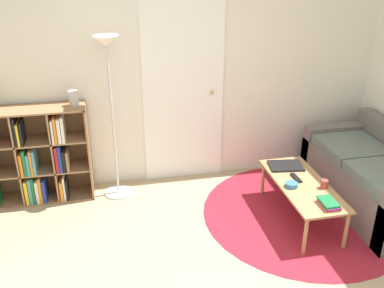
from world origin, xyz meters
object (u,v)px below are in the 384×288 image
(coffee_table, at_px, (302,187))
(laptop, at_px, (286,166))
(couch, at_px, (378,179))
(floor_lamp, at_px, (109,78))
(vase_on_shelf, at_px, (73,98))
(bookshelf, at_px, (33,157))
(bowl, at_px, (292,185))
(cup, at_px, (324,184))

(coffee_table, relative_size, laptop, 3.02)
(coffee_table, bearing_deg, couch, 6.00)
(floor_lamp, height_order, vase_on_shelf, floor_lamp)
(coffee_table, xyz_separation_m, laptop, (-0.02, 0.36, 0.05))
(couch, height_order, laptop, couch)
(floor_lamp, height_order, coffee_table, floor_lamp)
(couch, bearing_deg, bookshelf, 166.42)
(floor_lamp, xyz_separation_m, laptop, (1.70, -0.48, -0.89))
(bowl, height_order, cup, cup)
(cup, bearing_deg, laptop, 110.56)
(cup, distance_m, vase_on_shelf, 2.54)
(vase_on_shelf, bearing_deg, bookshelf, 179.55)
(bowl, bearing_deg, coffee_table, 14.97)
(couch, height_order, bowl, couch)
(bowl, bearing_deg, bookshelf, 158.41)
(floor_lamp, xyz_separation_m, couch, (2.60, -0.75, -1.00))
(laptop, bearing_deg, floor_lamp, 164.15)
(bookshelf, distance_m, vase_on_shelf, 0.76)
(floor_lamp, relative_size, coffee_table, 1.53)
(vase_on_shelf, bearing_deg, cup, -24.75)
(coffee_table, bearing_deg, laptop, 92.99)
(floor_lamp, xyz_separation_m, bowl, (1.59, -0.88, -0.88))
(cup, bearing_deg, coffee_table, 144.23)
(cup, height_order, vase_on_shelf, vase_on_shelf)
(bookshelf, xyz_separation_m, vase_on_shelf, (0.47, -0.00, 0.60))
(floor_lamp, distance_m, bowl, 2.01)
(floor_lamp, bearing_deg, bowl, -28.91)
(floor_lamp, height_order, cup, floor_lamp)
(bookshelf, relative_size, cup, 13.02)
(coffee_table, relative_size, vase_on_shelf, 7.22)
(couch, distance_m, cup, 0.76)
(bowl, bearing_deg, cup, -15.45)
(couch, relative_size, vase_on_shelf, 10.61)
(bookshelf, height_order, laptop, bookshelf)
(bookshelf, xyz_separation_m, couch, (3.42, -0.83, -0.20))
(floor_lamp, xyz_separation_m, cup, (1.87, -0.96, -0.86))
(coffee_table, distance_m, vase_on_shelf, 2.38)
(cup, relative_size, vase_on_shelf, 0.53)
(bookshelf, relative_size, couch, 0.65)
(bookshelf, xyz_separation_m, bowl, (2.41, -0.95, -0.08))
(couch, height_order, coffee_table, couch)
(couch, bearing_deg, laptop, 163.47)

